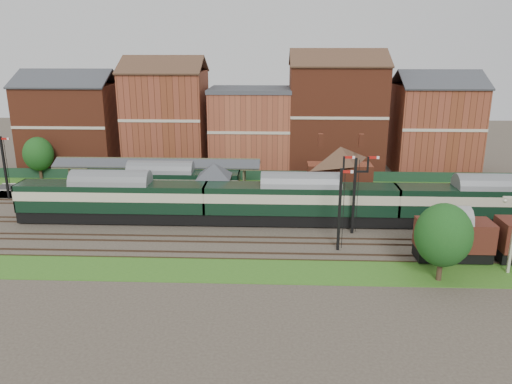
{
  "coord_description": "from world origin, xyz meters",
  "views": [
    {
      "loc": [
        4.0,
        -51.45,
        18.81
      ],
      "look_at": [
        1.81,
        2.0,
        3.0
      ],
      "focal_mm": 35.0,
      "sensor_mm": 36.0,
      "label": 1
    }
  ],
  "objects_px": {
    "semaphore_bracket": "(355,190)",
    "dmu_train": "(300,200)",
    "platform_railcar": "(162,184)",
    "signal_box": "(215,187)",
    "goods_van_a": "(454,237)"
  },
  "relations": [
    {
      "from": "dmu_train",
      "to": "platform_railcar",
      "type": "xyz_separation_m",
      "value": [
        -16.56,
        6.5,
        -0.19
      ]
    },
    {
      "from": "dmu_train",
      "to": "signal_box",
      "type": "bearing_deg",
      "value": 161.43
    },
    {
      "from": "dmu_train",
      "to": "platform_railcar",
      "type": "distance_m",
      "value": 17.79
    },
    {
      "from": "semaphore_bracket",
      "to": "platform_railcar",
      "type": "distance_m",
      "value": 23.79
    },
    {
      "from": "platform_railcar",
      "to": "semaphore_bracket",
      "type": "bearing_deg",
      "value": -22.32
    },
    {
      "from": "signal_box",
      "to": "semaphore_bracket",
      "type": "xyz_separation_m",
      "value": [
        15.04,
        -5.75,
        1.44
      ]
    },
    {
      "from": "signal_box",
      "to": "platform_railcar",
      "type": "relative_size",
      "value": 0.32
    },
    {
      "from": "semaphore_bracket",
      "to": "dmu_train",
      "type": "relative_size",
      "value": 0.13
    },
    {
      "from": "signal_box",
      "to": "goods_van_a",
      "type": "height_order",
      "value": "signal_box"
    },
    {
      "from": "platform_railcar",
      "to": "goods_van_a",
      "type": "height_order",
      "value": "platform_railcar"
    },
    {
      "from": "dmu_train",
      "to": "platform_railcar",
      "type": "bearing_deg",
      "value": 158.57
    },
    {
      "from": "platform_railcar",
      "to": "signal_box",
      "type": "bearing_deg",
      "value": -25.26
    },
    {
      "from": "signal_box",
      "to": "dmu_train",
      "type": "height_order",
      "value": "signal_box"
    },
    {
      "from": "platform_railcar",
      "to": "goods_van_a",
      "type": "distance_m",
      "value": 33.72
    },
    {
      "from": "semaphore_bracket",
      "to": "goods_van_a",
      "type": "xyz_separation_m",
      "value": [
        8.01,
        -6.5,
        -2.39
      ]
    }
  ]
}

